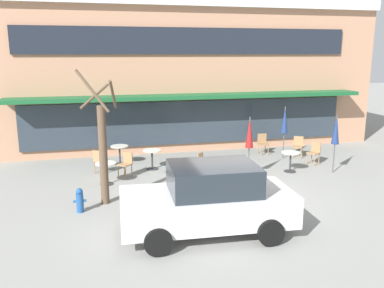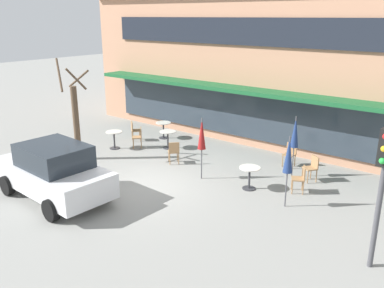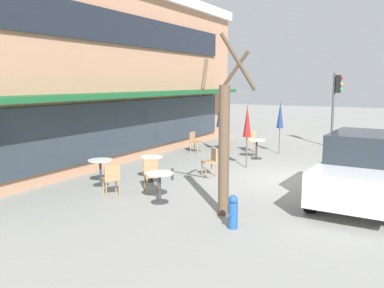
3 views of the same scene
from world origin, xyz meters
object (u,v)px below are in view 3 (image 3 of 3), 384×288
(cafe_chair_3, at_px, (211,160))
(street_tree, at_px, (224,142))
(fire_hydrant, at_px, (233,212))
(patio_umbrella_green_folded, at_px, (220,114))
(cafe_table_near_wall, at_px, (100,168))
(traffic_light_pole, at_px, (336,97))
(cafe_chair_1, at_px, (151,173))
(cafe_chair_2, at_px, (112,177))
(cafe_table_streetside, at_px, (151,164))
(cafe_chair_0, at_px, (225,138))
(cafe_chair_5, at_px, (194,140))
(patio_umbrella_corner_open, at_px, (280,115))
(patio_umbrella_cream_folded, at_px, (247,122))
(cafe_chair_4, at_px, (251,140))
(parked_sedan, at_px, (364,169))
(cafe_table_mid_patio, at_px, (160,182))
(cafe_table_by_tree, at_px, (257,146))

(cafe_chair_3, relative_size, street_tree, 0.22)
(fire_hydrant, bearing_deg, patio_umbrella_green_folded, 26.73)
(cafe_table_near_wall, distance_m, traffic_light_pole, 11.69)
(cafe_chair_1, bearing_deg, cafe_chair_2, 146.00)
(patio_umbrella_green_folded, bearing_deg, cafe_table_streetside, -176.54)
(cafe_chair_0, distance_m, cafe_chair_5, 1.52)
(cafe_table_streetside, xyz_separation_m, patio_umbrella_corner_open, (6.50, -2.01, 1.11))
(patio_umbrella_cream_folded, distance_m, fire_hydrant, 6.23)
(patio_umbrella_cream_folded, height_order, cafe_chair_5, patio_umbrella_cream_folded)
(cafe_chair_1, height_order, cafe_chair_4, same)
(patio_umbrella_cream_folded, distance_m, parked_sedan, 4.93)
(traffic_light_pole, bearing_deg, street_tree, 177.72)
(cafe_chair_4, bearing_deg, cafe_chair_0, 95.09)
(patio_umbrella_corner_open, relative_size, cafe_chair_0, 2.47)
(cafe_chair_1, distance_m, cafe_chair_4, 7.45)
(cafe_table_mid_patio, bearing_deg, cafe_chair_3, 2.96)
(cafe_chair_3, height_order, parked_sedan, parked_sedan)
(cafe_chair_2, distance_m, fire_hydrant, 3.74)
(cafe_table_near_wall, height_order, cafe_chair_4, cafe_chair_4)
(cafe_chair_3, height_order, traffic_light_pole, traffic_light_pole)
(traffic_light_pole, bearing_deg, patio_umbrella_cream_folded, 163.20)
(patio_umbrella_corner_open, xyz_separation_m, cafe_chair_2, (-8.46, 1.92, -1.10))
(cafe_table_by_tree, height_order, cafe_table_mid_patio, same)
(cafe_table_streetside, distance_m, patio_umbrella_cream_folded, 3.86)
(cafe_chair_2, bearing_deg, street_tree, -88.22)
(cafe_table_mid_patio, relative_size, cafe_chair_1, 0.85)
(patio_umbrella_green_folded, relative_size, cafe_chair_3, 2.47)
(cafe_table_by_tree, xyz_separation_m, patio_umbrella_cream_folded, (-1.77, -0.27, 1.11))
(cafe_chair_1, distance_m, street_tree, 2.90)
(patio_umbrella_corner_open, xyz_separation_m, cafe_chair_1, (-7.53, 1.29, -1.10))
(patio_umbrella_green_folded, relative_size, patio_umbrella_corner_open, 1.00)
(cafe_table_mid_patio, distance_m, patio_umbrella_green_folded, 7.68)
(patio_umbrella_corner_open, xyz_separation_m, parked_sedan, (-5.93, -3.91, -0.75))
(cafe_chair_1, height_order, cafe_chair_3, same)
(cafe_table_mid_patio, bearing_deg, cafe_chair_5, 21.73)
(patio_umbrella_cream_folded, bearing_deg, cafe_chair_4, 17.98)
(cafe_chair_1, xyz_separation_m, fire_hydrant, (-1.53, -3.07, -0.17))
(cafe_chair_0, distance_m, cafe_chair_1, 7.42)
(cafe_chair_4, bearing_deg, street_tree, -163.44)
(patio_umbrella_green_folded, distance_m, cafe_chair_3, 4.59)
(cafe_table_streetside, height_order, cafe_chair_2, cafe_chair_2)
(cafe_chair_0, bearing_deg, patio_umbrella_corner_open, -85.43)
(cafe_table_by_tree, distance_m, cafe_chair_3, 3.52)
(cafe_table_streetside, xyz_separation_m, cafe_chair_0, (6.31, 0.38, 0.01))
(cafe_table_by_tree, height_order, patio_umbrella_cream_folded, patio_umbrella_cream_folded)
(cafe_chair_3, height_order, cafe_chair_5, same)
(cafe_chair_2, bearing_deg, cafe_table_mid_patio, -82.14)
(cafe_table_near_wall, xyz_separation_m, cafe_chair_5, (6.23, 0.27, 0.01))
(cafe_chair_4, height_order, traffic_light_pole, traffic_light_pole)
(cafe_chair_3, bearing_deg, street_tree, -149.61)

